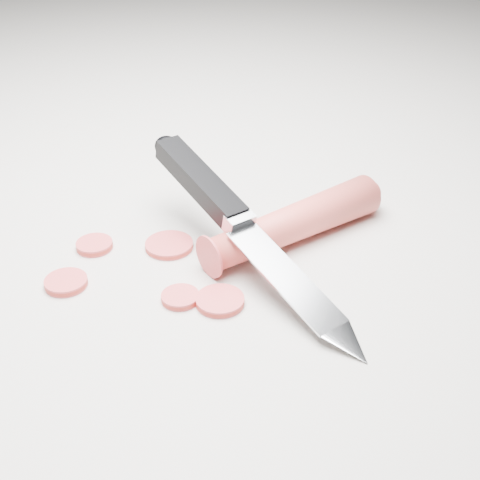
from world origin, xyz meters
The scene contains 8 objects.
ground centered at (0.00, 0.00, 0.00)m, with size 2.40×2.40×0.00m, color beige.
carrot centered at (0.05, 0.06, 0.02)m, with size 0.03×0.03×0.18m, color #E1443E.
carrot_slice_0 centered at (-0.07, -0.06, 0.00)m, with size 0.03×0.03×0.01m, color #D93C40.
carrot_slice_1 centered at (0.03, -0.06, 0.00)m, with size 0.03×0.03×0.01m, color #D93C40.
carrot_slice_2 centered at (-0.02, -0.02, 0.00)m, with size 0.04×0.04×0.01m, color #D93C40.
carrot_slice_3 centered at (0.06, -0.05, 0.00)m, with size 0.04×0.04×0.01m, color #D93C40.
carrot_slice_4 centered at (-0.05, -0.11, 0.00)m, with size 0.03×0.03×0.01m, color #D93C40.
kitchen_knife centered at (0.05, 0.00, 0.04)m, with size 0.28×0.10×0.08m, color silver, non-canonical shape.
Camera 1 is at (0.32, -0.36, 0.32)m, focal length 50.00 mm.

